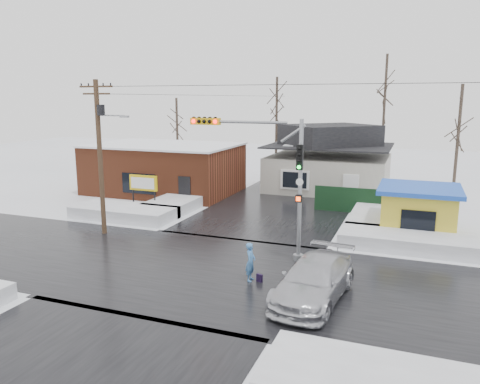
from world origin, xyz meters
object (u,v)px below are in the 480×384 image
(pedestrian, at_px, (251,262))
(kiosk, at_px, (418,210))
(utility_pole, at_px, (101,148))
(car, at_px, (314,280))
(traffic_signal, at_px, (269,169))
(marquee_sign, at_px, (143,184))

(pedestrian, bearing_deg, kiosk, -36.66)
(pedestrian, bearing_deg, utility_pole, 66.60)
(kiosk, height_order, car, kiosk)
(traffic_signal, xyz_separation_m, kiosk, (7.07, 7.03, -3.08))
(pedestrian, xyz_separation_m, car, (3.03, -0.94, -0.04))
(marquee_sign, height_order, kiosk, kiosk)
(kiosk, distance_m, pedestrian, 12.44)
(marquee_sign, distance_m, car, 18.28)
(traffic_signal, bearing_deg, car, -52.72)
(marquee_sign, bearing_deg, traffic_signal, -29.72)
(car, bearing_deg, kiosk, 77.07)
(traffic_signal, relative_size, kiosk, 1.52)
(utility_pole, xyz_separation_m, car, (13.62, -4.82, -4.29))
(marquee_sign, bearing_deg, utility_pole, -79.87)
(kiosk, xyz_separation_m, car, (-3.81, -11.31, -0.64))
(marquee_sign, relative_size, car, 0.45)
(utility_pole, relative_size, marquee_sign, 3.53)
(marquee_sign, bearing_deg, kiosk, 1.55)
(kiosk, distance_m, car, 11.95)
(traffic_signal, distance_m, utility_pole, 10.39)
(utility_pole, bearing_deg, traffic_signal, -2.95)
(kiosk, xyz_separation_m, pedestrian, (-6.83, -10.37, -0.60))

